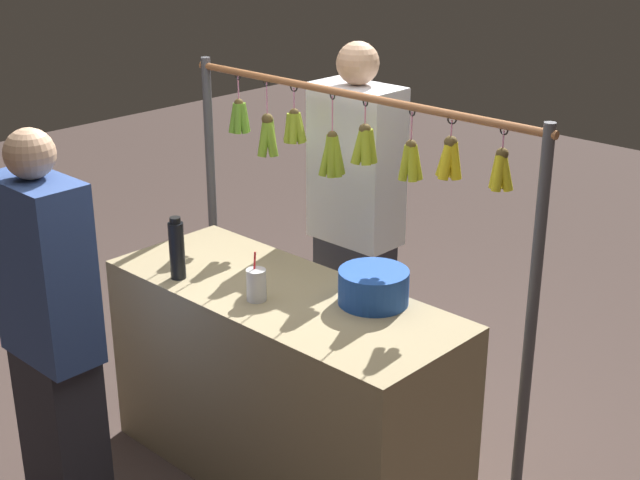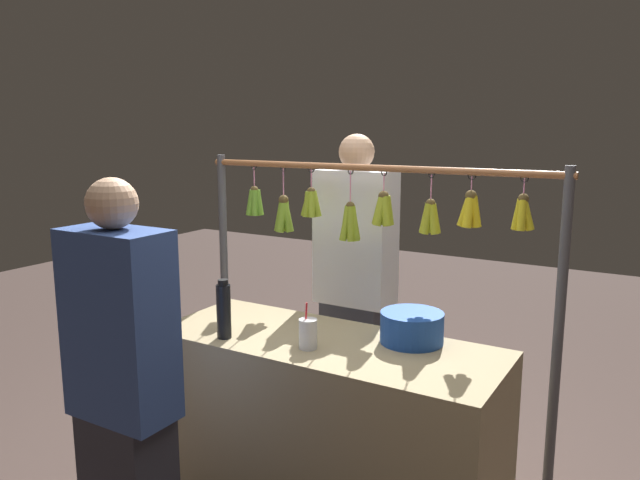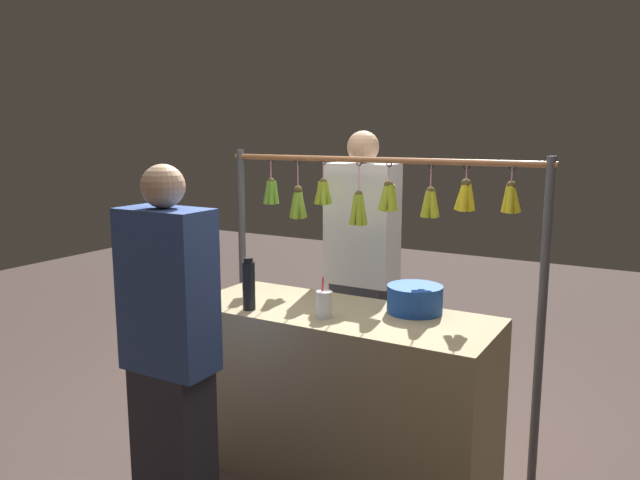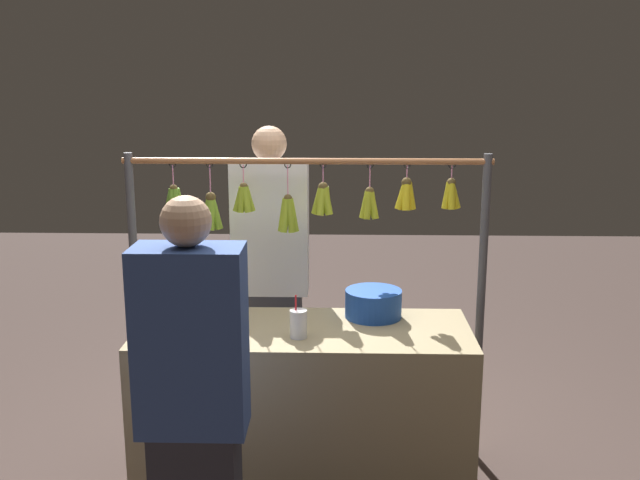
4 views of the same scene
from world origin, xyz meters
name	(u,v)px [view 2 (image 2 of 4)]	position (x,y,z in m)	size (l,w,h in m)	color
market_counter	(326,431)	(0.00, 0.00, 0.44)	(1.58, 0.62, 0.87)	tan
display_rack	(365,251)	(0.01, -0.40, 1.21)	(1.88, 0.11, 1.66)	#4C4C51
water_bottle	(224,310)	(0.41, 0.20, 1.00)	(0.07, 0.07, 0.27)	black
blue_bucket	(412,327)	(-0.34, -0.17, 0.94)	(0.28, 0.28, 0.14)	#1E4AAA
drink_cup	(308,334)	(0.02, 0.12, 0.94)	(0.08, 0.08, 0.20)	silver
vendor_person	(355,296)	(0.22, -0.70, 0.88)	(0.42, 0.23, 1.77)	#2D2D38
customer_person	(124,407)	(0.36, 0.84, 0.81)	(0.39, 0.21, 1.64)	#2D2D38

